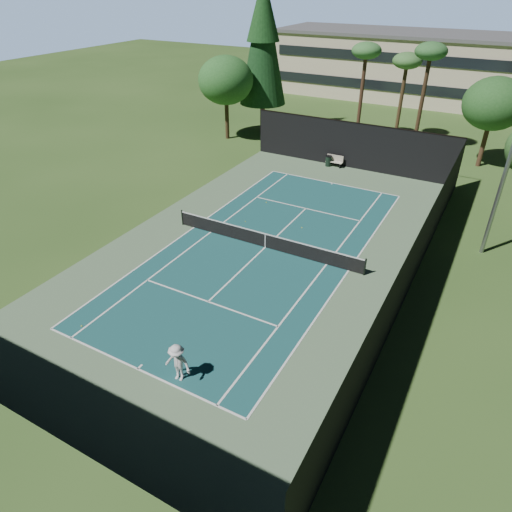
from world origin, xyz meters
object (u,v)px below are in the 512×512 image
at_px(tennis_ball_a, 82,326).
at_px(tennis_ball_b, 245,221).
at_px(tennis_net, 265,240).
at_px(tennis_ball_d, 266,202).
at_px(trash_bin, 328,161).
at_px(player, 178,363).
at_px(tennis_ball_c, 302,228).
at_px(park_bench, 335,161).

relative_size(tennis_ball_a, tennis_ball_b, 1.06).
height_order(tennis_net, tennis_ball_b, tennis_net).
height_order(tennis_ball_d, trash_bin, trash_bin).
height_order(tennis_ball_a, tennis_ball_d, tennis_ball_d).
distance_m(tennis_ball_a, trash_bin, 26.58).
relative_size(player, tennis_ball_d, 24.46).
xyz_separation_m(tennis_ball_b, trash_bin, (1.06, 13.00, 0.44)).
bearing_deg(tennis_ball_c, tennis_ball_d, 149.14).
xyz_separation_m(tennis_net, park_bench, (-1.26, 15.60, -0.01)).
bearing_deg(tennis_ball_b, tennis_ball_c, 15.57).
bearing_deg(tennis_ball_b, tennis_net, -40.52).
distance_m(tennis_net, tennis_ball_b, 3.77).
relative_size(tennis_ball_c, park_bench, 0.05).
height_order(player, tennis_ball_d, player).
distance_m(tennis_ball_d, trash_bin, 9.64).
height_order(tennis_ball_c, tennis_ball_d, tennis_ball_d).
xyz_separation_m(player, tennis_ball_a, (-6.23, 0.41, -0.89)).
distance_m(tennis_ball_a, tennis_ball_d, 16.95).
bearing_deg(tennis_net, tennis_ball_a, -111.32).
bearing_deg(park_bench, tennis_net, -85.37).
relative_size(tennis_net, player, 6.98).
distance_m(tennis_ball_a, park_bench, 26.81).
relative_size(tennis_net, tennis_ball_b, 186.27).
relative_size(park_bench, trash_bin, 1.59).
distance_m(tennis_net, tennis_ball_a, 11.85).
bearing_deg(tennis_ball_c, park_bench, 100.50).
relative_size(player, tennis_ball_a, 25.21).
bearing_deg(park_bench, tennis_ball_d, -100.21).
bearing_deg(player, tennis_ball_a, 172.40).
height_order(tennis_ball_c, park_bench, park_bench).
height_order(tennis_ball_b, trash_bin, trash_bin).
height_order(player, park_bench, player).
xyz_separation_m(tennis_ball_c, tennis_ball_d, (-4.00, 2.39, 0.00)).
bearing_deg(tennis_ball_c, trash_bin, 102.99).
height_order(player, tennis_ball_c, player).
height_order(player, tennis_ball_a, player).
distance_m(tennis_net, tennis_ball_c, 3.66).
height_order(tennis_net, tennis_ball_a, tennis_net).
xyz_separation_m(tennis_ball_c, trash_bin, (-2.75, 11.94, 0.44)).
bearing_deg(tennis_ball_c, player, -86.36).
distance_m(tennis_ball_b, tennis_ball_c, 3.96).
bearing_deg(tennis_ball_d, tennis_ball_a, -94.36).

